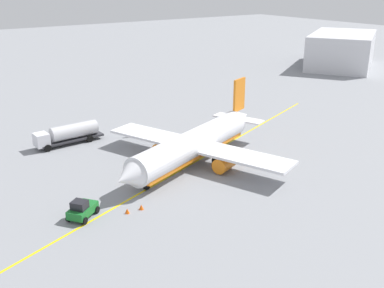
% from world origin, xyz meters
% --- Properties ---
extents(ground_plane, '(400.00, 400.00, 0.00)m').
position_xyz_m(ground_plane, '(0.00, 0.00, 0.00)').
color(ground_plane, gray).
extents(airplane, '(30.70, 28.74, 9.92)m').
position_xyz_m(airplane, '(-0.43, -0.16, 2.78)').
color(airplane, white).
rests_on(airplane, ground).
extents(fuel_tanker, '(11.03, 3.27, 3.15)m').
position_xyz_m(fuel_tanker, '(11.40, -17.93, 1.73)').
color(fuel_tanker, '#2D2D33').
rests_on(fuel_tanker, ground).
extents(pushback_tug, '(4.10, 3.87, 2.20)m').
position_xyz_m(pushback_tug, '(18.70, 5.62, 1.01)').
color(pushback_tug, '#196B28').
rests_on(pushback_tug, ground).
extents(refueling_worker, '(0.54, 0.39, 1.71)m').
position_xyz_m(refueling_worker, '(1.75, -15.31, 0.82)').
color(refueling_worker, navy).
rests_on(refueling_worker, ground).
extents(safety_cone_nose, '(0.53, 0.53, 0.59)m').
position_xyz_m(safety_cone_nose, '(14.22, 7.61, 0.29)').
color(safety_cone_nose, '#F2590F').
rests_on(safety_cone_nose, ground).
extents(safety_cone_wingtip, '(0.55, 0.55, 0.62)m').
position_xyz_m(safety_cone_wingtip, '(12.48, 7.72, 0.31)').
color(safety_cone_wingtip, '#F2590F').
rests_on(safety_cone_wingtip, ground).
extents(distant_hangar, '(33.69, 29.63, 9.71)m').
position_xyz_m(distant_hangar, '(-79.31, -36.24, 4.85)').
color(distant_hangar, silver).
rests_on(distant_hangar, ground).
extents(taxi_line_marking, '(74.32, 28.29, 0.01)m').
position_xyz_m(taxi_line_marking, '(0.00, 0.00, 0.01)').
color(taxi_line_marking, yellow).
rests_on(taxi_line_marking, ground).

